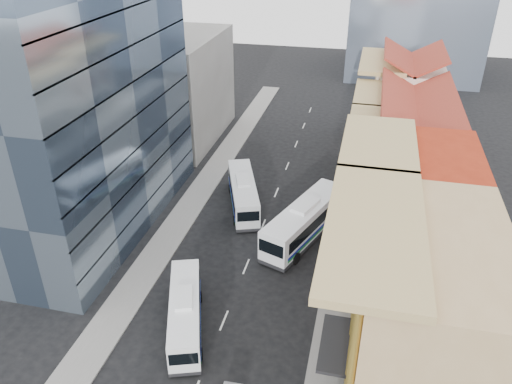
% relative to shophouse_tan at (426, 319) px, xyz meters
% --- Properties ---
extents(sidewalk_right, '(3.00, 90.00, 0.15)m').
position_rel_shophouse_tan_xyz_m(sidewalk_right, '(-5.50, 17.00, -5.92)').
color(sidewalk_right, slate).
rests_on(sidewalk_right, ground).
extents(sidewalk_left, '(3.00, 90.00, 0.15)m').
position_rel_shophouse_tan_xyz_m(sidewalk_left, '(-22.50, 17.00, -5.92)').
color(sidewalk_left, slate).
rests_on(sidewalk_left, ground).
extents(shophouse_tan, '(8.00, 14.00, 12.00)m').
position_rel_shophouse_tan_xyz_m(shophouse_tan, '(0.00, 0.00, 0.00)').
color(shophouse_tan, tan).
rests_on(shophouse_tan, ground).
extents(shophouse_red, '(8.00, 10.00, 12.00)m').
position_rel_shophouse_tan_xyz_m(shophouse_red, '(0.00, 12.00, 0.00)').
color(shophouse_red, '#A52B12').
rests_on(shophouse_red, ground).
extents(shophouse_cream_near, '(8.00, 9.00, 10.00)m').
position_rel_shophouse_tan_xyz_m(shophouse_cream_near, '(0.00, 21.50, -1.00)').
color(shophouse_cream_near, silver).
rests_on(shophouse_cream_near, ground).
extents(shophouse_cream_mid, '(8.00, 9.00, 10.00)m').
position_rel_shophouse_tan_xyz_m(shophouse_cream_mid, '(0.00, 30.50, -1.00)').
color(shophouse_cream_mid, silver).
rests_on(shophouse_cream_mid, ground).
extents(shophouse_cream_far, '(8.00, 12.00, 11.00)m').
position_rel_shophouse_tan_xyz_m(shophouse_cream_far, '(0.00, 41.00, -0.50)').
color(shophouse_cream_far, silver).
rests_on(shophouse_cream_far, ground).
extents(office_tower, '(12.00, 26.00, 30.00)m').
position_rel_shophouse_tan_xyz_m(office_tower, '(-31.00, 14.00, 9.00)').
color(office_tower, '#3F4F64').
rests_on(office_tower, ground).
extents(office_block_far, '(10.00, 18.00, 14.00)m').
position_rel_shophouse_tan_xyz_m(office_block_far, '(-30.00, 37.00, 1.00)').
color(office_block_far, gray).
rests_on(office_block_far, ground).
extents(bus_left_near, '(5.37, 9.94, 3.12)m').
position_rel_shophouse_tan_xyz_m(bus_left_near, '(-16.59, 1.64, -4.44)').
color(bus_left_near, white).
rests_on(bus_left_near, ground).
extents(bus_left_far, '(6.04, 10.98, 3.45)m').
position_rel_shophouse_tan_xyz_m(bus_left_far, '(-16.89, 20.15, -4.27)').
color(bus_left_far, silver).
rests_on(bus_left_far, ground).
extents(bus_right, '(6.96, 12.49, 3.93)m').
position_rel_shophouse_tan_xyz_m(bus_right, '(-9.63, 15.74, -4.03)').
color(bus_right, white).
rests_on(bus_right, ground).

